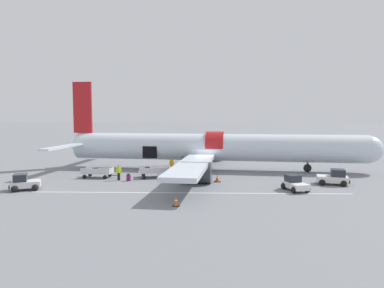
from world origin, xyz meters
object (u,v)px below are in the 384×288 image
Objects in this scene: baggage_tug_lead at (295,184)px; baggage_cart_loading at (155,172)px; baggage_tug_rear at (24,183)px; ground_crew_driver at (172,165)px; baggage_tug_mid at (334,178)px; suitcase_on_tarmac_upright at (129,178)px; airplane at (210,148)px; baggage_cart_queued at (98,173)px; ground_crew_loader_a at (188,168)px; ground_crew_loader_b at (119,172)px.

baggage_cart_loading is (-13.40, 4.29, 0.03)m from baggage_tug_lead.
ground_crew_driver reaches higher than baggage_tug_rear.
baggage_tug_mid is at bearing -3.77° from baggage_cart_loading.
baggage_tug_lead is 13.95m from ground_crew_driver.
baggage_cart_loading reaches higher than suitcase_on_tarmac_upright.
baggage_cart_queued is (-10.94, -6.88, -2.05)m from airplane.
baggage_cart_loading is (-5.17, -5.84, -1.99)m from airplane.
ground_crew_loader_a is (-13.99, 1.89, 0.27)m from baggage_tug_mid.
baggage_tug_lead is 19.45m from baggage_cart_queued.
ground_crew_driver is at bearing 55.49° from suitcase_on_tarmac_upright.
ground_crew_loader_b is (2.62, -1.03, 0.28)m from baggage_cart_queued.
ground_crew_driver is (-3.93, -3.29, -1.66)m from airplane.
ground_crew_loader_a is at bearing 11.06° from baggage_cart_queued.
ground_crew_loader_b is at bearing -177.41° from baggage_tug_mid.
baggage_tug_lead is at bearing -50.90° from airplane.
ground_crew_driver is 5.89m from suitcase_on_tarmac_upright.
baggage_cart_loading is 3.10m from suitcase_on_tarmac_upright.
ground_crew_driver is at bearing 42.75° from baggage_tug_rear.
baggage_tug_mid is 17.40m from baggage_cart_loading.
airplane is 21.41× the size of ground_crew_driver.
ground_crew_driver is (4.39, 4.62, 0.11)m from ground_crew_loader_b.
baggage_tug_mid is 0.71× the size of baggage_cart_loading.
baggage_tug_mid is (3.97, 3.14, 0.07)m from baggage_tug_lead.
airplane is 13.20m from baggage_tug_lead.
baggage_cart_queued is at bearing 161.52° from suitcase_on_tarmac_upright.
ground_crew_driver is at bearing 27.12° from baggage_cart_queued.
baggage_tug_lead is at bearing -26.66° from ground_crew_loader_a.
airplane is 11.12m from suitcase_on_tarmac_upright.
baggage_tug_rear is at bearing -147.63° from ground_crew_loader_a.
baggage_tug_rear is 8.44m from ground_crew_loader_b.
baggage_tug_mid is 0.74× the size of baggage_cart_queued.
baggage_tug_mid reaches higher than baggage_tug_lead.
baggage_tug_lead is 23.24m from baggage_tug_rear.
baggage_tug_rear is 15.39m from ground_crew_loader_a.
ground_crew_loader_b is at bearing -146.68° from baggage_cart_loading.
baggage_tug_lead is 11.22m from ground_crew_loader_a.
ground_crew_driver is (-2.14, 1.80, 0.02)m from ground_crew_loader_a.
ground_crew_loader_a reaches higher than suitcase_on_tarmac_upright.
baggage_tug_lead is at bearing -141.63° from baggage_tug_mid.
airplane is 9.24× the size of baggage_cart_queued.
ground_crew_loader_a is 2.80m from ground_crew_driver.
airplane is 13.39× the size of baggage_tug_rear.
baggage_tug_lead is 0.96× the size of baggage_tug_mid.
baggage_tug_rear is at bearing -120.82° from baggage_cart_queued.
airplane is at bearing 43.56° from ground_crew_loader_b.
ground_crew_loader_a is at bearing 23.35° from ground_crew_loader_b.
baggage_tug_mid is (12.20, -6.98, -1.95)m from airplane.
baggage_cart_loading is at bearing -131.50° from airplane.
ground_crew_driver reaches higher than baggage_cart_loading.
ground_crew_loader_a is (-10.02, 5.03, 0.34)m from baggage_tug_lead.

